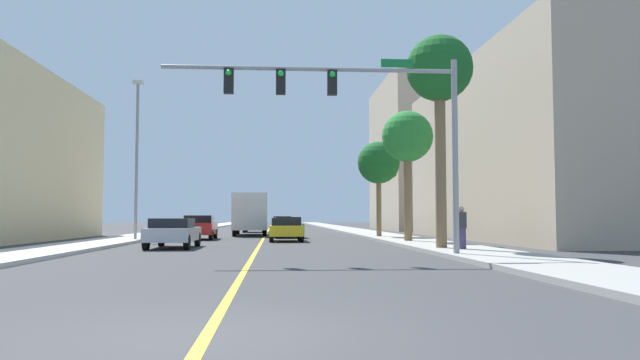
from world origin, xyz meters
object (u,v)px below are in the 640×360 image
car_white (255,224)px  pedestrian (462,228)px  car_green (287,227)px  car_silver (173,232)px  palm_far (379,164)px  car_red (200,227)px  traffic_signal_mast (358,106)px  palm_mid (407,139)px  palm_near (439,74)px  delivery_truck (250,213)px  street_lamp (137,151)px  car_yellow (286,229)px  car_blue (282,223)px

car_white → pedestrian: pedestrian is taller
car_green → car_silver: size_ratio=0.99×
palm_far → car_red: size_ratio=1.39×
traffic_signal_mast → palm_mid: 11.46m
car_red → car_white: 16.87m
palm_far → car_red: 11.77m
palm_near → car_silver: size_ratio=1.96×
traffic_signal_mast → palm_far: size_ratio=1.66×
delivery_truck → street_lamp: bearing=-119.5°
palm_mid → car_yellow: 8.39m
traffic_signal_mast → car_white: (-4.62, 33.60, -4.34)m
car_blue → car_yellow: size_ratio=1.11×
palm_far → delivery_truck: bearing=140.1°
car_green → pedestrian: 18.33m
palm_far → car_silver: (-10.93, -10.79, -4.03)m
palm_near → car_red: (-11.14, 13.24, -6.36)m
traffic_signal_mast → pedestrian: (4.29, 2.61, -4.12)m
palm_mid → car_green: size_ratio=1.56×
car_green → palm_near: bearing=-72.9°
car_blue → pedestrian: pedestrian is taller
traffic_signal_mast → delivery_truck: 25.38m
car_yellow → car_silver: size_ratio=0.88×
street_lamp → car_yellow: street_lamp is taller
palm_near → pedestrian: (0.48, -1.10, -6.17)m
palm_near → pedestrian: palm_near is taller
car_blue → car_green: size_ratio=0.99×
traffic_signal_mast → palm_far: traffic_signal_mast is taller
car_blue → palm_far: bearing=-77.9°
car_white → pedestrian: bearing=-73.2°
car_red → car_white: bearing=79.7°
car_silver → delivery_truck: size_ratio=0.53×
palm_near → car_yellow: (-5.99, 10.14, -6.43)m
car_silver → car_blue: bearing=81.8°
car_yellow → car_red: (-5.16, 3.10, 0.07)m
street_lamp → car_white: (5.81, 19.70, -4.25)m
car_blue → car_white: 7.18m
car_silver → street_lamp: bearing=115.1°
car_red → delivery_truck: delivery_truck is taller
palm_far → car_blue: (-5.91, 22.62, -3.98)m
traffic_signal_mast → delivery_truck: bearing=100.6°
palm_near → car_blue: 37.68m
car_white → car_silver: 26.77m
car_green → delivery_truck: 5.62m
street_lamp → delivery_truck: (5.80, 10.81, -3.37)m
palm_mid → delivery_truck: (-8.65, 13.99, -3.78)m
car_green → car_silver: bearing=-114.8°
pedestrian → car_blue: bearing=-132.9°
traffic_signal_mast → car_white: traffic_signal_mast is taller
street_lamp → delivery_truck: bearing=61.8°
palm_near → car_white: size_ratio=2.02×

